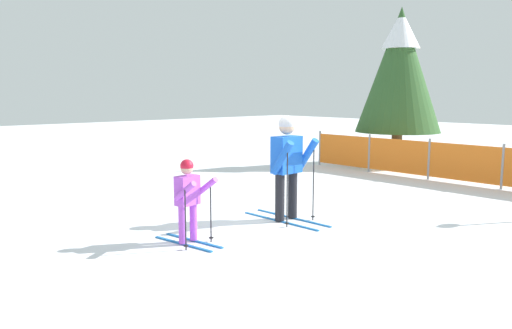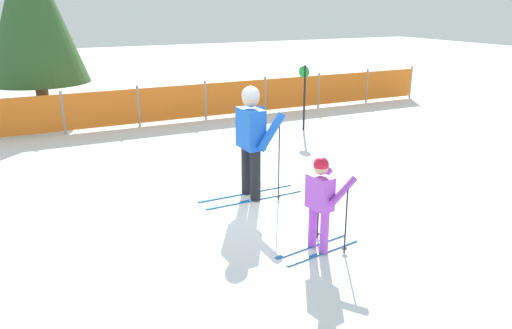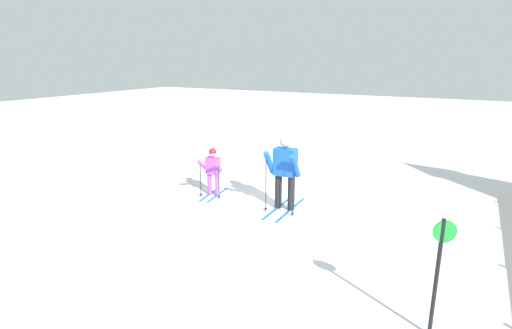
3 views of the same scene
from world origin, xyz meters
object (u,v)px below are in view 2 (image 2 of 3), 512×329
object	(u,v)px
skier_adult	(252,133)
skier_child	(321,196)
trail_marker	(304,91)
safety_fence	(236,97)
conifer_far	(31,6)

from	to	relation	value
skier_adult	skier_child	xyz separation A→B (m)	(-0.03, -1.99, -0.34)
skier_adult	trail_marker	bearing A→B (deg)	46.87
skier_child	skier_adult	bearing A→B (deg)	80.32
trail_marker	skier_adult	bearing A→B (deg)	-131.57
safety_fence	conifer_far	bearing A→B (deg)	159.01
skier_adult	safety_fence	xyz separation A→B (m)	(2.20, 5.56, -0.54)
safety_fence	skier_adult	bearing A→B (deg)	-111.59
skier_child	trail_marker	xyz separation A→B (m)	(3.07, 5.42, 0.24)
conifer_far	trail_marker	distance (m)	7.09
skier_child	safety_fence	size ratio (longest dim) A/B	0.10
trail_marker	skier_child	bearing A→B (deg)	-119.52
conifer_far	trail_marker	size ratio (longest dim) A/B	2.99
conifer_far	skier_adult	bearing A→B (deg)	-71.11
skier_adult	conifer_far	size ratio (longest dim) A/B	0.38
skier_child	safety_fence	world-z (taller)	skier_child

